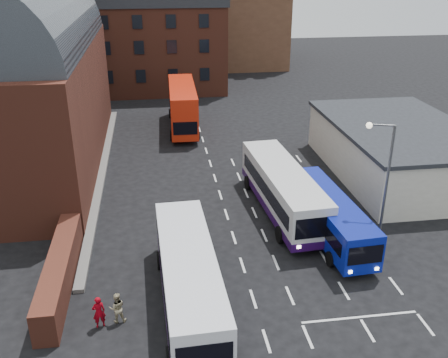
{
  "coord_description": "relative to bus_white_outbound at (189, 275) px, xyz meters",
  "views": [
    {
      "loc": [
        -4.61,
        -21.86,
        16.51
      ],
      "look_at": [
        0.0,
        10.0,
        2.2
      ],
      "focal_mm": 40.0,
      "sensor_mm": 36.0,
      "label": 1
    }
  ],
  "objects": [
    {
      "name": "brick_terrace",
      "position": [
        -2.64,
        46.86,
        3.63
      ],
      "size": [
        22.0,
        10.0,
        11.0
      ],
      "primitive_type": "cube",
      "color": "brown",
      "rests_on": "ground"
    },
    {
      "name": "forecourt_wall",
      "position": [
        -6.84,
        2.86,
        -0.97
      ],
      "size": [
        1.2,
        10.0,
        1.8
      ],
      "primitive_type": "cube",
      "color": "#602B1E",
      "rests_on": "ground"
    },
    {
      "name": "castle_keep",
      "position": [
        9.36,
        66.86,
        4.13
      ],
      "size": [
        22.0,
        22.0,
        12.0
      ],
      "primitive_type": "cube",
      "color": "brown",
      "rests_on": "ground"
    },
    {
      "name": "bus_white_inbound",
      "position": [
        7.27,
        9.41,
        0.07
      ],
      "size": [
        3.63,
        12.2,
        3.29
      ],
      "rotation": [
        0.0,
        0.0,
        3.21
      ],
      "color": "silver",
      "rests_on": "ground"
    },
    {
      "name": "street_lamp",
      "position": [
        11.69,
        3.94,
        3.03
      ],
      "size": [
        1.6,
        0.66,
        8.11
      ],
      "rotation": [
        0.0,
        0.0,
        -0.29
      ],
      "color": "#535457",
      "rests_on": "ground"
    },
    {
      "name": "bus_blue",
      "position": [
        9.36,
        5.75,
        -0.24
      ],
      "size": [
        3.01,
        10.24,
        2.76
      ],
      "rotation": [
        0.0,
        0.0,
        3.2
      ],
      "color": "#09178D",
      "rests_on": "ground"
    },
    {
      "name": "bus_white_outbound",
      "position": [
        0.0,
        0.0,
        0.0
      ],
      "size": [
        3.19,
        11.66,
        3.16
      ],
      "rotation": [
        0.0,
        0.0,
        0.03
      ],
      "color": "silver",
      "rests_on": "ground"
    },
    {
      "name": "ground",
      "position": [
        3.36,
        0.86,
        -1.87
      ],
      "size": [
        180.0,
        180.0,
        0.0
      ],
      "primitive_type": "plane",
      "color": "black"
    },
    {
      "name": "cream_building",
      "position": [
        18.36,
        14.86,
        0.29
      ],
      "size": [
        10.4,
        16.4,
        4.25
      ],
      "color": "beige",
      "rests_on": "ground"
    },
    {
      "name": "pedestrian_beige",
      "position": [
        -3.61,
        -0.7,
        -1.05
      ],
      "size": [
        0.84,
        0.67,
        1.63
      ],
      "primitive_type": "imported",
      "rotation": [
        0.0,
        0.0,
        3.22
      ],
      "color": "tan",
      "rests_on": "ground"
    },
    {
      "name": "bus_red_double",
      "position": [
        1.71,
        29.41,
        0.56
      ],
      "size": [
        3.12,
        11.47,
        4.56
      ],
      "rotation": [
        0.0,
        0.0,
        3.11
      ],
      "color": "red",
      "rests_on": "ground"
    },
    {
      "name": "pedestrian_red",
      "position": [
        -4.46,
        -0.96,
        -1.0
      ],
      "size": [
        0.72,
        0.58,
        1.72
      ],
      "primitive_type": "imported",
      "rotation": [
        0.0,
        0.0,
        3.44
      ],
      "color": "maroon",
      "rests_on": "ground"
    },
    {
      "name": "railway_station",
      "position": [
        -12.14,
        21.86,
        5.77
      ],
      "size": [
        12.0,
        28.0,
        16.0
      ],
      "color": "#602B1E",
      "rests_on": "ground"
    }
  ]
}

